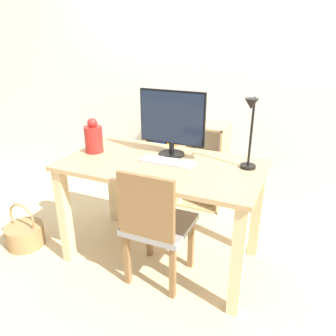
{
  "coord_description": "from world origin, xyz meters",
  "views": [
    {
      "loc": [
        0.86,
        -1.84,
        1.56
      ],
      "look_at": [
        0.0,
        0.1,
        0.68
      ],
      "focal_mm": 35.0,
      "sensor_mm": 36.0,
      "label": 1
    }
  ],
  "objects_px": {
    "vase": "(94,138)",
    "bookshelf": "(174,164)",
    "keyboard": "(168,162)",
    "monitor": "(172,120)",
    "desk_lamp": "(250,127)",
    "basket": "(25,234)",
    "chair": "(155,223)"
  },
  "relations": [
    {
      "from": "vase",
      "to": "bookshelf",
      "type": "xyz_separation_m",
      "value": [
        0.25,
        0.89,
        -0.49
      ]
    },
    {
      "from": "keyboard",
      "to": "vase",
      "type": "xyz_separation_m",
      "value": [
        -0.57,
        -0.01,
        0.1
      ]
    },
    {
      "from": "monitor",
      "to": "desk_lamp",
      "type": "height_order",
      "value": "desk_lamp"
    },
    {
      "from": "desk_lamp",
      "to": "basket",
      "type": "bearing_deg",
      "value": -165.98
    },
    {
      "from": "keyboard",
      "to": "basket",
      "type": "distance_m",
      "value": 1.31
    },
    {
      "from": "bookshelf",
      "to": "desk_lamp",
      "type": "bearing_deg",
      "value": -44.02
    },
    {
      "from": "bookshelf",
      "to": "monitor",
      "type": "bearing_deg",
      "value": -68.51
    },
    {
      "from": "keyboard",
      "to": "vase",
      "type": "bearing_deg",
      "value": -178.72
    },
    {
      "from": "monitor",
      "to": "bookshelf",
      "type": "height_order",
      "value": "monitor"
    },
    {
      "from": "chair",
      "to": "basket",
      "type": "distance_m",
      "value": 1.17
    },
    {
      "from": "bookshelf",
      "to": "basket",
      "type": "height_order",
      "value": "bookshelf"
    },
    {
      "from": "vase",
      "to": "chair",
      "type": "distance_m",
      "value": 0.78
    },
    {
      "from": "monitor",
      "to": "vase",
      "type": "xyz_separation_m",
      "value": [
        -0.54,
        -0.16,
        -0.14
      ]
    },
    {
      "from": "desk_lamp",
      "to": "basket",
      "type": "height_order",
      "value": "desk_lamp"
    },
    {
      "from": "keyboard",
      "to": "bookshelf",
      "type": "height_order",
      "value": "bookshelf"
    },
    {
      "from": "chair",
      "to": "bookshelf",
      "type": "relative_size",
      "value": 1.03
    },
    {
      "from": "keyboard",
      "to": "basket",
      "type": "relative_size",
      "value": 1.04
    },
    {
      "from": "chair",
      "to": "keyboard",
      "type": "bearing_deg",
      "value": 92.35
    },
    {
      "from": "monitor",
      "to": "keyboard",
      "type": "relative_size",
      "value": 1.26
    },
    {
      "from": "vase",
      "to": "basket",
      "type": "relative_size",
      "value": 0.69
    },
    {
      "from": "keyboard",
      "to": "desk_lamp",
      "type": "bearing_deg",
      "value": 8.31
    },
    {
      "from": "vase",
      "to": "monitor",
      "type": "bearing_deg",
      "value": 16.77
    },
    {
      "from": "basket",
      "to": "desk_lamp",
      "type": "bearing_deg",
      "value": 14.02
    },
    {
      "from": "desk_lamp",
      "to": "basket",
      "type": "relative_size",
      "value": 1.27
    },
    {
      "from": "keyboard",
      "to": "desk_lamp",
      "type": "relative_size",
      "value": 0.82
    },
    {
      "from": "vase",
      "to": "basket",
      "type": "distance_m",
      "value": 0.97
    },
    {
      "from": "monitor",
      "to": "chair",
      "type": "height_order",
      "value": "monitor"
    },
    {
      "from": "vase",
      "to": "bookshelf",
      "type": "bearing_deg",
      "value": 74.19
    },
    {
      "from": "basket",
      "to": "bookshelf",
      "type": "bearing_deg",
      "value": 57.54
    },
    {
      "from": "keyboard",
      "to": "bookshelf",
      "type": "distance_m",
      "value": 1.01
    },
    {
      "from": "keyboard",
      "to": "chair",
      "type": "relative_size",
      "value": 0.46
    },
    {
      "from": "keyboard",
      "to": "desk_lamp",
      "type": "xyz_separation_m",
      "value": [
        0.51,
        0.07,
        0.27
      ]
    }
  ]
}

